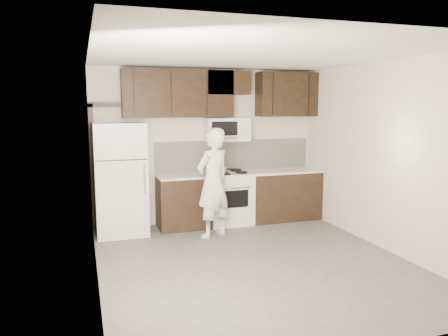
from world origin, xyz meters
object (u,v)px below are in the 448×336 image
stove (229,198)px  microwave (227,130)px  refrigerator (121,179)px  person (213,183)px

stove → microwave: 1.20m
refrigerator → person: bearing=-23.9°
refrigerator → stove: bearing=1.5°
refrigerator → person: 1.49m
stove → person: 0.91m
refrigerator → person: size_ratio=1.04×
stove → refrigerator: (-1.85, -0.05, 0.44)m
microwave → refrigerator: size_ratio=0.42×
microwave → refrigerator: 2.00m
stove → refrigerator: bearing=-178.5°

